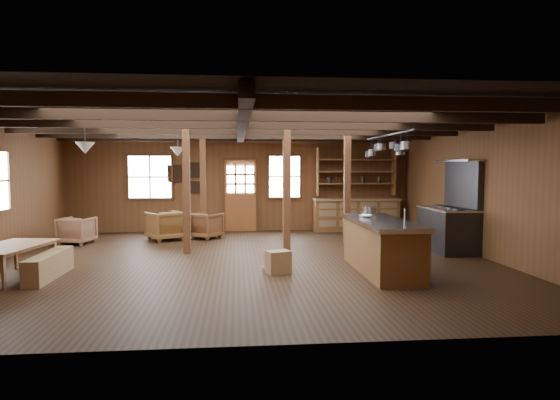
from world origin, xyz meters
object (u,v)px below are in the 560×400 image
at_px(kitchen_island, 382,246).
at_px(armchair_c, 77,230).
at_px(dining_table, 12,262).
at_px(commercial_range, 450,222).
at_px(armchair_a, 165,226).
at_px(armchair_b, 205,225).

relative_size(kitchen_island, armchair_c, 3.41).
bearing_deg(dining_table, commercial_range, -69.12).
distance_m(dining_table, armchair_a, 4.48).
distance_m(dining_table, armchair_b, 5.16).
bearing_deg(dining_table, kitchen_island, -81.97).
relative_size(armchair_a, armchair_c, 1.13).
bearing_deg(armchair_b, kitchen_island, 161.29).
bearing_deg(armchair_a, armchair_b, 158.42).
distance_m(commercial_range, armchair_a, 6.96).
relative_size(dining_table, armchair_c, 2.19).
relative_size(commercial_range, armchair_b, 2.71).
xyz_separation_m(kitchen_island, armchair_c, (-6.50, 3.71, -0.14)).
bearing_deg(armchair_b, armchair_a, 44.51).
xyz_separation_m(kitchen_island, armchair_b, (-3.42, 4.31, -0.13)).
xyz_separation_m(commercial_range, armchair_a, (-6.60, 2.19, -0.28)).
xyz_separation_m(commercial_range, armchair_c, (-8.68, 1.79, -0.32)).
xyz_separation_m(dining_table, armchair_b, (2.95, 4.23, 0.06)).
height_order(dining_table, armchair_b, armchair_b).
distance_m(commercial_range, dining_table, 8.75).
height_order(commercial_range, armchair_b, commercial_range).
height_order(commercial_range, dining_table, commercial_range).
height_order(dining_table, armchair_c, armchair_c).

